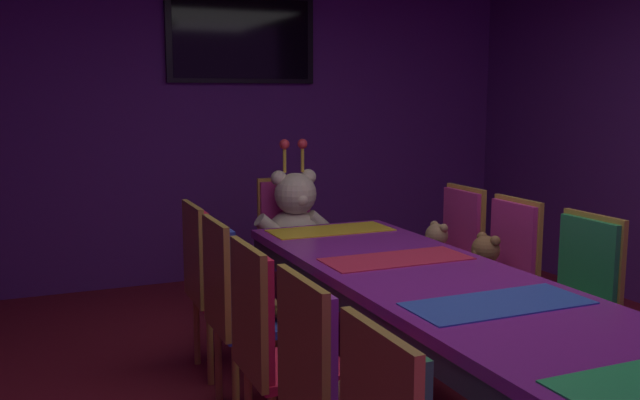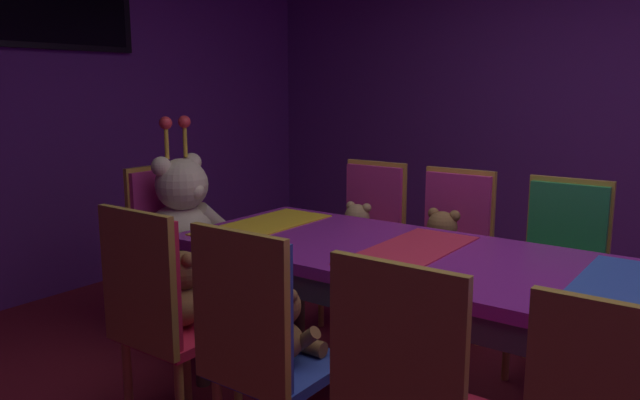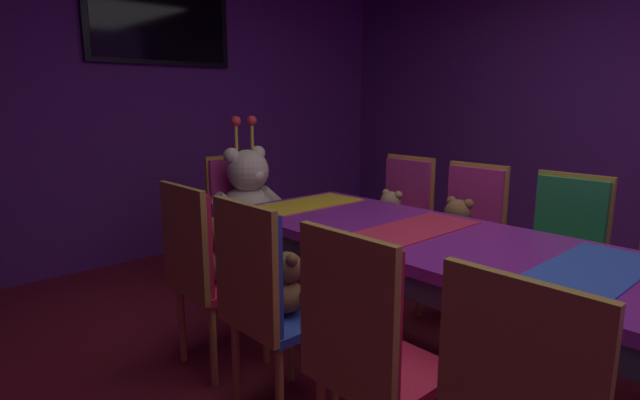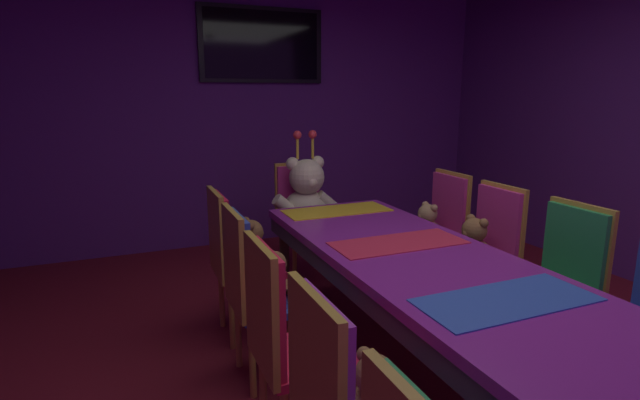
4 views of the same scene
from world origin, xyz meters
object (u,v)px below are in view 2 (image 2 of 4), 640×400
chair_left_3 (256,337)px  teddy_right_3 (441,244)px  chair_left_4 (156,304)px  king_teddy_bear (184,215)px  teddy_left_3 (283,328)px  chair_right_2 (562,256)px  throne_chair (166,232)px  banquet_table (505,288)px  chair_left_2 (407,389)px  chair_right_3 (452,239)px  teddy_left_4 (184,293)px  chair_right_4 (369,225)px  teddy_right_4 (356,231)px

chair_left_3 → teddy_right_3: bearing=0.7°
chair_left_4 → king_teddy_bear: bearing=42.5°
teddy_left_3 → chair_right_2: (1.51, -0.57, 0.02)m
teddy_right_3 → throne_chair: size_ratio=0.35×
banquet_table → chair_left_2: size_ratio=3.01×
chair_right_3 → throne_chair: 1.66m
banquet_table → chair_right_2: chair_right_2 is taller
chair_left_4 → teddy_right_3: chair_left_4 is taller
chair_left_2 → teddy_left_4: bearing=81.0°
banquet_table → teddy_right_3: 0.89m
chair_right_2 → king_teddy_bear: size_ratio=1.21×
chair_left_4 → chair_right_3: size_ratio=1.00×
chair_right_4 → teddy_left_3: bearing=20.5°
chair_right_3 → chair_right_4: bearing=-92.5°
king_teddy_bear → chair_right_4: bearing=49.7°
teddy_right_4 → king_teddy_bear: 1.01m
teddy_left_3 → chair_left_3: bearing=-180.0°
chair_left_2 → teddy_left_3: 0.61m
chair_left_2 → chair_left_4: bearing=88.4°
teddy_right_4 → teddy_left_4: bearing=1.6°
chair_left_3 → throne_chair: bearing=60.2°
teddy_left_4 → chair_right_4: chair_right_4 is taller
chair_right_3 → king_teddy_bear: bearing=-57.2°
chair_left_2 → chair_left_4: size_ratio=1.00×
teddy_left_4 → teddy_right_4: (1.38, 0.04, -0.01)m
banquet_table → chair_left_4: chair_left_4 is taller
teddy_left_4 → king_teddy_bear: 1.02m
chair_left_4 → throne_chair: same height
king_teddy_bear → chair_right_2: bearing=23.7°
chair_right_2 → chair_left_3: bearing=-19.1°
teddy_left_3 → king_teddy_bear: 1.47m
banquet_table → teddy_right_3: size_ratio=8.47×
teddy_left_4 → chair_right_3: size_ratio=0.35×
teddy_left_4 → chair_right_4: 1.52m
banquet_table → teddy_left_4: teddy_left_4 is taller
chair_left_3 → chair_right_4: size_ratio=1.00×
chair_right_3 → king_teddy_bear: (-0.82, 1.27, 0.12)m
chair_right_2 → throne_chair: same height
teddy_left_3 → king_teddy_bear: size_ratio=0.37×
teddy_left_4 → chair_right_2: size_ratio=0.35×
chair_right_3 → throne_chair: (-0.82, 1.44, 0.00)m
chair_left_4 → teddy_right_4: 1.53m
chair_right_4 → chair_right_2: bearing=88.8°
chair_left_2 → chair_right_4: size_ratio=1.00×
banquet_table → teddy_left_3: 0.90m
teddy_left_3 → chair_left_4: chair_left_4 is taller
teddy_right_3 → king_teddy_bear: bearing=-62.1°
banquet_table → chair_right_3: chair_right_3 is taller
teddy_right_4 → chair_right_4: bearing=180.0°
teddy_left_4 → chair_right_2: 1.87m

